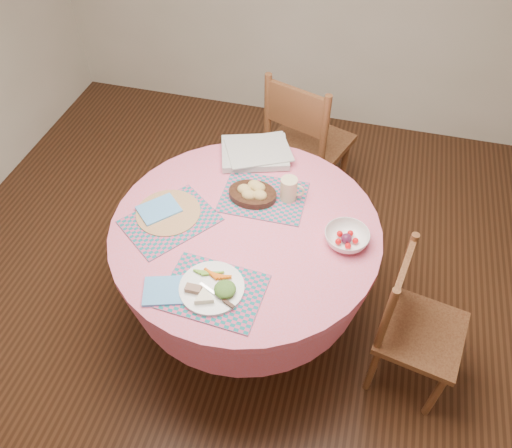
{
  "coord_description": "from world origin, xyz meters",
  "views": [
    {
      "loc": [
        0.44,
        -1.46,
        2.43
      ],
      "look_at": [
        0.05,
        0.0,
        0.78
      ],
      "focal_mm": 35.0,
      "sensor_mm": 36.0,
      "label": 1
    }
  ],
  "objects_px": {
    "bread_bowl": "(253,192)",
    "fruit_bowl": "(347,238)",
    "latte_mug": "(289,189)",
    "dinner_plate": "(213,288)",
    "chair_right": "(413,324)",
    "wicker_trivet": "(168,213)",
    "dining_table": "(246,253)",
    "chair_back": "(305,142)"
  },
  "relations": [
    {
      "from": "wicker_trivet",
      "to": "latte_mug",
      "type": "bearing_deg",
      "value": 24.77
    },
    {
      "from": "dining_table",
      "to": "chair_right",
      "type": "distance_m",
      "value": 0.84
    },
    {
      "from": "dinner_plate",
      "to": "bread_bowl",
      "type": "xyz_separation_m",
      "value": [
        0.01,
        0.56,
        0.01
      ]
    },
    {
      "from": "wicker_trivet",
      "to": "fruit_bowl",
      "type": "relative_size",
      "value": 1.45
    },
    {
      "from": "wicker_trivet",
      "to": "fruit_bowl",
      "type": "xyz_separation_m",
      "value": [
        0.82,
        0.04,
        0.02
      ]
    },
    {
      "from": "latte_mug",
      "to": "fruit_bowl",
      "type": "xyz_separation_m",
      "value": [
        0.3,
        -0.21,
        -0.03
      ]
    },
    {
      "from": "dining_table",
      "to": "chair_right",
      "type": "relative_size",
      "value": 1.48
    },
    {
      "from": "chair_right",
      "to": "wicker_trivet",
      "type": "height_order",
      "value": "chair_right"
    },
    {
      "from": "dining_table",
      "to": "chair_right",
      "type": "height_order",
      "value": "chair_right"
    },
    {
      "from": "chair_right",
      "to": "wicker_trivet",
      "type": "xyz_separation_m",
      "value": [
        -1.19,
        0.1,
        0.32
      ]
    },
    {
      "from": "dining_table",
      "to": "latte_mug",
      "type": "xyz_separation_m",
      "value": [
        0.15,
        0.23,
        0.26
      ]
    },
    {
      "from": "chair_back",
      "to": "bread_bowl",
      "type": "xyz_separation_m",
      "value": [
        -0.12,
        -0.79,
        0.27
      ]
    },
    {
      "from": "chair_back",
      "to": "latte_mug",
      "type": "distance_m",
      "value": 0.81
    },
    {
      "from": "wicker_trivet",
      "to": "bread_bowl",
      "type": "distance_m",
      "value": 0.41
    },
    {
      "from": "bread_bowl",
      "to": "wicker_trivet",
      "type": "bearing_deg",
      "value": -150.16
    },
    {
      "from": "wicker_trivet",
      "to": "dinner_plate",
      "type": "height_order",
      "value": "dinner_plate"
    },
    {
      "from": "latte_mug",
      "to": "fruit_bowl",
      "type": "distance_m",
      "value": 0.37
    },
    {
      "from": "chair_right",
      "to": "fruit_bowl",
      "type": "distance_m",
      "value": 0.52
    },
    {
      "from": "bread_bowl",
      "to": "latte_mug",
      "type": "height_order",
      "value": "latte_mug"
    },
    {
      "from": "chair_right",
      "to": "wicker_trivet",
      "type": "bearing_deg",
      "value": 95.93
    },
    {
      "from": "chair_right",
      "to": "latte_mug",
      "type": "height_order",
      "value": "latte_mug"
    },
    {
      "from": "chair_back",
      "to": "fruit_bowl",
      "type": "xyz_separation_m",
      "value": [
        0.35,
        -0.96,
        0.27
      ]
    },
    {
      "from": "dinner_plate",
      "to": "fruit_bowl",
      "type": "distance_m",
      "value": 0.63
    },
    {
      "from": "chair_back",
      "to": "latte_mug",
      "type": "xyz_separation_m",
      "value": [
        0.05,
        -0.75,
        0.3
      ]
    },
    {
      "from": "chair_back",
      "to": "bread_bowl",
      "type": "relative_size",
      "value": 4.28
    },
    {
      "from": "bread_bowl",
      "to": "latte_mug",
      "type": "bearing_deg",
      "value": 12.74
    },
    {
      "from": "dinner_plate",
      "to": "latte_mug",
      "type": "distance_m",
      "value": 0.63
    },
    {
      "from": "dining_table",
      "to": "wicker_trivet",
      "type": "xyz_separation_m",
      "value": [
        -0.37,
        -0.01,
        0.2
      ]
    },
    {
      "from": "bread_bowl",
      "to": "fruit_bowl",
      "type": "distance_m",
      "value": 0.5
    },
    {
      "from": "bread_bowl",
      "to": "latte_mug",
      "type": "relative_size",
      "value": 1.97
    },
    {
      "from": "dinner_plate",
      "to": "fruit_bowl",
      "type": "xyz_separation_m",
      "value": [
        0.49,
        0.4,
        0.01
      ]
    },
    {
      "from": "fruit_bowl",
      "to": "wicker_trivet",
      "type": "bearing_deg",
      "value": -177.54
    },
    {
      "from": "chair_right",
      "to": "fruit_bowl",
      "type": "xyz_separation_m",
      "value": [
        -0.37,
        0.14,
        0.34
      ]
    },
    {
      "from": "chair_right",
      "to": "latte_mug",
      "type": "bearing_deg",
      "value": 73.87
    },
    {
      "from": "dining_table",
      "to": "dinner_plate",
      "type": "relative_size",
      "value": 4.65
    },
    {
      "from": "chair_right",
      "to": "bread_bowl",
      "type": "relative_size",
      "value": 3.64
    },
    {
      "from": "dining_table",
      "to": "bread_bowl",
      "type": "bearing_deg",
      "value": 94.74
    },
    {
      "from": "wicker_trivet",
      "to": "latte_mug",
      "type": "xyz_separation_m",
      "value": [
        0.52,
        0.24,
        0.06
      ]
    },
    {
      "from": "dining_table",
      "to": "latte_mug",
      "type": "bearing_deg",
      "value": 56.02
    },
    {
      "from": "wicker_trivet",
      "to": "chair_right",
      "type": "bearing_deg",
      "value": -4.8
    },
    {
      "from": "wicker_trivet",
      "to": "fruit_bowl",
      "type": "height_order",
      "value": "fruit_bowl"
    },
    {
      "from": "latte_mug",
      "to": "fruit_bowl",
      "type": "height_order",
      "value": "latte_mug"
    }
  ]
}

